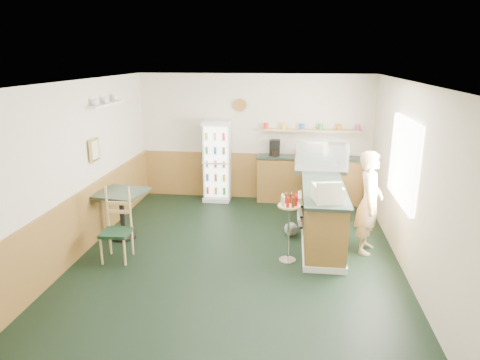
% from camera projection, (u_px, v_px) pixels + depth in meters
% --- Properties ---
extents(ground, '(6.00, 6.00, 0.00)m').
position_uv_depth(ground, '(237.00, 256.00, 6.77)').
color(ground, black).
rests_on(ground, ground).
extents(room_envelope, '(5.04, 6.02, 2.72)m').
position_uv_depth(room_envelope, '(229.00, 152.00, 7.06)').
color(room_envelope, beige).
rests_on(room_envelope, ground).
extents(service_counter, '(0.68, 3.01, 1.01)m').
position_uv_depth(service_counter, '(321.00, 209.00, 7.50)').
color(service_counter, '#A17134').
rests_on(service_counter, ground).
extents(back_counter, '(2.24, 0.42, 1.69)m').
position_uv_depth(back_counter, '(309.00, 178.00, 9.15)').
color(back_counter, '#A17134').
rests_on(back_counter, ground).
extents(drinks_fridge, '(0.57, 0.51, 1.74)m').
position_uv_depth(drinks_fridge, '(217.00, 161.00, 9.22)').
color(drinks_fridge, silver).
rests_on(drinks_fridge, ground).
extents(display_case, '(0.95, 0.50, 0.54)m').
position_uv_depth(display_case, '(321.00, 157.00, 7.78)').
color(display_case, silver).
rests_on(display_case, service_counter).
extents(cash_register, '(0.47, 0.49, 0.23)m').
position_uv_depth(cash_register, '(328.00, 193.00, 6.23)').
color(cash_register, beige).
rests_on(cash_register, service_counter).
extents(shopkeeper, '(0.52, 0.63, 1.66)m').
position_uv_depth(shopkeeper, '(369.00, 203.00, 6.73)').
color(shopkeeper, tan).
rests_on(shopkeeper, ground).
extents(condiment_stand, '(0.34, 0.34, 1.06)m').
position_uv_depth(condiment_stand, '(289.00, 218.00, 6.43)').
color(condiment_stand, silver).
rests_on(condiment_stand, ground).
extents(newspaper_rack, '(0.09, 0.47, 0.55)m').
position_uv_depth(newspaper_rack, '(300.00, 209.00, 7.38)').
color(newspaper_rack, black).
rests_on(newspaper_rack, ground).
extents(cafe_table, '(0.87, 0.87, 0.84)m').
position_uv_depth(cafe_table, '(122.00, 206.00, 7.30)').
color(cafe_table, black).
rests_on(cafe_table, ground).
extents(cafe_chair, '(0.44, 0.44, 1.13)m').
position_uv_depth(cafe_chair, '(118.00, 222.00, 6.59)').
color(cafe_chair, black).
rests_on(cafe_chair, ground).
extents(dog_doorstop, '(0.24, 0.31, 0.29)m').
position_uv_depth(dog_doorstop, '(291.00, 229.00, 7.50)').
color(dog_doorstop, gray).
rests_on(dog_doorstop, ground).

